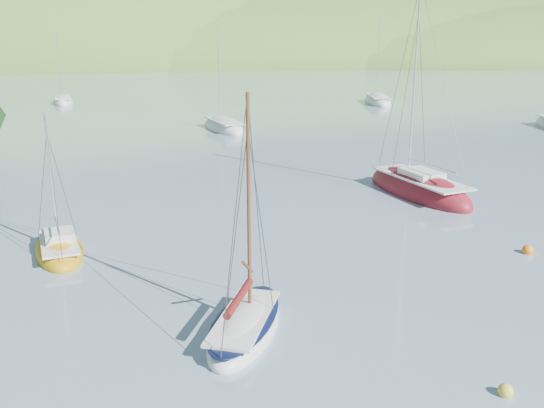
{
  "coord_description": "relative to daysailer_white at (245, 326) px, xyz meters",
  "views": [
    {
      "loc": [
        -4.39,
        -15.78,
        9.35
      ],
      "look_at": [
        -1.28,
        8.0,
        2.3
      ],
      "focal_mm": 40.0,
      "sensor_mm": 36.0,
      "label": 1
    }
  ],
  "objects": [
    {
      "name": "ground",
      "position": [
        3.0,
        -1.54,
        -0.2
      ],
      "size": [
        700.0,
        700.0,
        0.0
      ],
      "primitive_type": "plane",
      "color": "#778DA4",
      "rests_on": "ground"
    },
    {
      "name": "shoreline_hills",
      "position": [
        -6.66,
        170.89,
        -0.2
      ],
      "size": [
        690.0,
        135.0,
        56.0
      ],
      "color": "#2F6A28",
      "rests_on": "ground"
    },
    {
      "name": "daysailer_white",
      "position": [
        0.0,
        0.0,
        0.0
      ],
      "size": [
        3.62,
        5.57,
        8.04
      ],
      "rotation": [
        0.0,
        0.0,
        -0.36
      ],
      "color": "silver",
      "rests_on": "ground"
    },
    {
      "name": "sloop_red",
      "position": [
        11.4,
        15.1,
        0.04
      ],
      "size": [
        5.28,
        9.07,
        12.71
      ],
      "rotation": [
        0.0,
        0.0,
        0.29
      ],
      "color": "maroon",
      "rests_on": "ground"
    },
    {
      "name": "sailboat_yellow",
      "position": [
        -7.27,
        7.94,
        -0.03
      ],
      "size": [
        3.13,
        5.24,
        6.52
      ],
      "rotation": [
        0.0,
        0.0,
        0.26
      ],
      "color": "orange",
      "rests_on": "ground"
    },
    {
      "name": "distant_sloop_a",
      "position": [
        1.46,
        39.34,
        -0.01
      ],
      "size": [
        4.86,
        8.16,
        11.0
      ],
      "rotation": [
        0.0,
        0.0,
        0.3
      ],
      "color": "silver",
      "rests_on": "ground"
    },
    {
      "name": "distant_sloop_b",
      "position": [
        21.77,
        57.09,
        -0.0
      ],
      "size": [
        3.78,
        8.56,
        11.84
      ],
      "rotation": [
        0.0,
        0.0,
        -0.11
      ],
      "color": "silver",
      "rests_on": "ground"
    },
    {
      "name": "distant_sloop_c",
      "position": [
        -17.58,
        62.34,
        -0.03
      ],
      "size": [
        3.62,
        7.09,
        9.64
      ],
      "rotation": [
        0.0,
        0.0,
        0.19
      ],
      "color": "silver",
      "rests_on": "ground"
    },
    {
      "name": "mooring_buoys",
      "position": [
        7.13,
        0.94,
        -0.08
      ],
      "size": [
        13.37,
        10.15,
        0.49
      ],
      "color": "yellow",
      "rests_on": "ground"
    }
  ]
}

